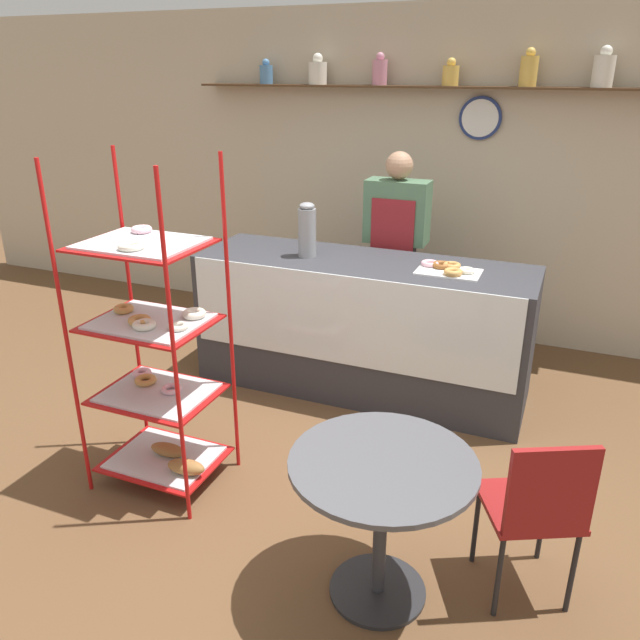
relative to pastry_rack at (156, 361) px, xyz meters
The scene contains 9 objects.
ground_plane 1.04m from the pastry_rack, 22.41° to the left, with size 14.00×14.00×0.00m, color brown.
back_wall 2.98m from the pastry_rack, 76.62° to the left, with size 10.00×0.30×2.70m.
display_counter 1.65m from the pastry_rack, 65.70° to the left, with size 2.36×0.73×0.98m.
pastry_rack is the anchor object (origin of this frame).
person_worker 2.18m from the pastry_rack, 70.12° to the left, with size 0.47×0.23×1.66m.
cafe_table 1.45m from the pastry_rack, 14.36° to the right, with size 0.80×0.80×0.71m.
cafe_chair 2.03m from the pastry_rack, ahead, with size 0.51×0.51×0.86m.
coffee_carafe 1.53m from the pastry_rack, 79.75° to the left, with size 0.13×0.13×0.38m.
donut_tray_counter 1.95m from the pastry_rack, 49.23° to the left, with size 0.41×0.27×0.05m.
Camera 1 is at (1.31, -2.74, 2.22)m, focal length 35.00 mm.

